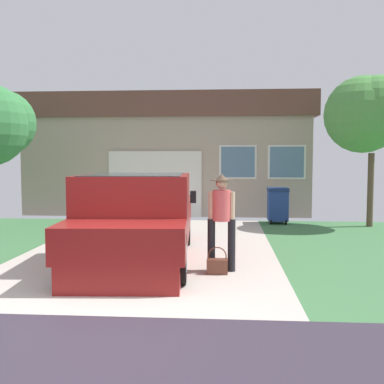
% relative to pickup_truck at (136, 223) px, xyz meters
% --- Properties ---
extents(pickup_truck, '(2.37, 5.41, 1.68)m').
position_rel_pickup_truck_xyz_m(pickup_truck, '(0.00, 0.00, 0.00)').
color(pickup_truck, maroon).
rests_on(pickup_truck, ground).
extents(person_with_hat, '(0.49, 0.40, 1.71)m').
position_rel_pickup_truck_xyz_m(person_with_hat, '(1.63, -0.59, 0.25)').
color(person_with_hat, black).
rests_on(person_with_hat, ground).
extents(handbag, '(0.36, 0.20, 0.46)m').
position_rel_pickup_truck_xyz_m(handbag, '(1.56, -0.80, -0.61)').
color(handbag, brown).
rests_on(handbag, ground).
extents(house_with_garage, '(10.25, 5.75, 4.21)m').
position_rel_pickup_truck_xyz_m(house_with_garage, '(-0.39, 9.50, 1.38)').
color(house_with_garage, '#A18F7F').
rests_on(house_with_garage, ground).
extents(neighbor_tree, '(2.36, 2.21, 4.30)m').
position_rel_pickup_truck_xyz_m(neighbor_tree, '(5.70, 4.81, 2.50)').
color(neighbor_tree, brown).
rests_on(neighbor_tree, ground).
extents(wheeled_trash_bin, '(0.60, 0.72, 1.08)m').
position_rel_pickup_truck_xyz_m(wheeled_trash_bin, '(3.28, 5.46, -0.17)').
color(wheeled_trash_bin, navy).
rests_on(wheeled_trash_bin, ground).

